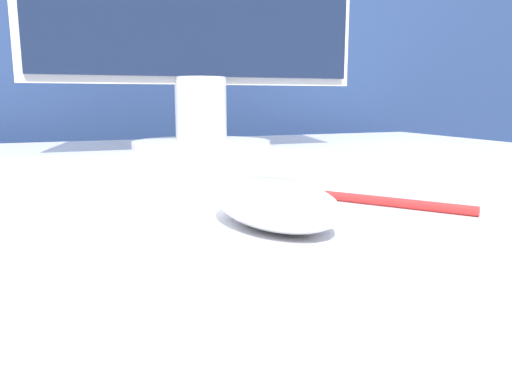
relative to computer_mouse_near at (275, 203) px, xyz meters
name	(u,v)px	position (x,y,z in m)	size (l,w,h in m)	color
partition_panel	(103,184)	(-0.05, 0.94, -0.13)	(5.00, 0.03, 1.31)	navy
computer_mouse_near	(275,203)	(0.00, 0.00, 0.00)	(0.09, 0.13, 0.03)	silver
keyboard	(171,172)	(-0.03, 0.21, -0.01)	(0.41, 0.12, 0.02)	silver
monitor	(199,12)	(0.08, 0.49, 0.21)	(0.54, 0.23, 0.44)	silver
pen	(388,202)	(0.12, 0.03, -0.01)	(0.09, 0.12, 0.01)	red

